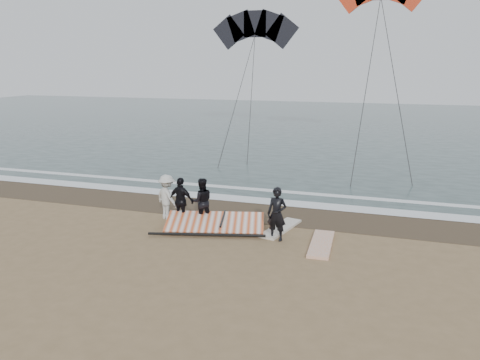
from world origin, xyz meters
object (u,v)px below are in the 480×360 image
at_px(board_white, 321,244).
at_px(sail_rig, 214,223).
at_px(man_main, 277,214).
at_px(board_cream, 281,228).

distance_m(board_white, sail_rig, 3.80).
bearing_deg(board_white, sail_rig, 171.29).
bearing_deg(man_main, board_cream, 101.32).
distance_m(man_main, board_cream, 1.30).
height_order(board_white, board_cream, board_white).
xyz_separation_m(man_main, board_cream, (-0.08, 0.99, -0.84)).
bearing_deg(board_cream, sail_rig, -150.73).
distance_m(board_white, board_cream, 1.86).
height_order(board_white, sail_rig, sail_rig).
height_order(man_main, board_white, man_main).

